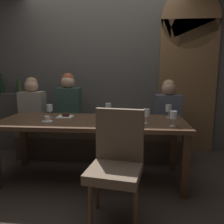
# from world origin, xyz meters

# --- Properties ---
(ground) EXTENTS (9.00, 9.00, 0.00)m
(ground) POSITION_xyz_m (0.00, 0.00, 0.00)
(ground) COLOR #382D26
(back_wall_tiled) EXTENTS (6.00, 0.12, 3.00)m
(back_wall_tiled) POSITION_xyz_m (0.00, 1.22, 1.50)
(back_wall_tiled) COLOR #4C4944
(back_wall_tiled) RESTS_ON ground
(arched_door) EXTENTS (0.90, 0.05, 2.55)m
(arched_door) POSITION_xyz_m (1.35, 1.15, 1.36)
(arched_door) COLOR brown
(arched_door) RESTS_ON ground
(back_counter) EXTENTS (1.10, 0.28, 0.95)m
(back_counter) POSITION_xyz_m (-1.55, 1.04, 0.47)
(back_counter) COLOR #413E3A
(back_counter) RESTS_ON ground
(dining_table) EXTENTS (2.20, 0.84, 0.74)m
(dining_table) POSITION_xyz_m (0.00, 0.00, 0.65)
(dining_table) COLOR #412B1C
(dining_table) RESTS_ON ground
(banquette_bench) EXTENTS (2.50, 0.44, 0.45)m
(banquette_bench) POSITION_xyz_m (0.00, 0.70, 0.23)
(banquette_bench) COLOR #40352A
(banquette_bench) RESTS_ON ground
(chair_near_side) EXTENTS (0.51, 0.51, 0.98)m
(chair_near_side) POSITION_xyz_m (0.35, -0.72, 0.56)
(chair_near_side) COLOR #4C3321
(chair_near_side) RESTS_ON ground
(diner_redhead) EXTENTS (0.36, 0.24, 0.78)m
(diner_redhead) POSITION_xyz_m (-1.04, 0.72, 0.82)
(diner_redhead) COLOR #9E9384
(diner_redhead) RESTS_ON banquette_bench
(diner_bearded) EXTENTS (0.36, 0.24, 0.84)m
(diner_bearded) POSITION_xyz_m (-0.48, 0.72, 0.85)
(diner_bearded) COLOR #2D473D
(diner_bearded) RESTS_ON banquette_bench
(diner_far_end) EXTENTS (0.36, 0.24, 0.75)m
(diner_far_end) POSITION_xyz_m (0.99, 0.69, 0.80)
(diner_far_end) COLOR #4C515B
(diner_far_end) RESTS_ON banquette_bench
(wine_bottle_dark_red) EXTENTS (0.08, 0.08, 0.33)m
(wine_bottle_dark_red) POSITION_xyz_m (-1.71, 1.06, 1.07)
(wine_bottle_dark_red) COLOR black
(wine_bottle_dark_red) RESTS_ON back_counter
(wine_bottle_pale_label) EXTENTS (0.08, 0.08, 0.33)m
(wine_bottle_pale_label) POSITION_xyz_m (-1.40, 1.05, 1.07)
(wine_bottle_pale_label) COLOR #384728
(wine_bottle_pale_label) RESTS_ON back_counter
(wine_glass_end_right) EXTENTS (0.08, 0.08, 0.16)m
(wine_glass_end_right) POSITION_xyz_m (-0.55, 0.11, 0.85)
(wine_glass_end_right) COLOR silver
(wine_glass_end_right) RESTS_ON dining_table
(wine_glass_near_left) EXTENTS (0.08, 0.08, 0.16)m
(wine_glass_near_left) POSITION_xyz_m (0.64, -0.12, 0.86)
(wine_glass_near_left) COLOR silver
(wine_glass_near_left) RESTS_ON dining_table
(wine_glass_far_left) EXTENTS (0.08, 0.08, 0.16)m
(wine_glass_far_left) POSITION_xyz_m (0.93, 0.22, 0.85)
(wine_glass_far_left) COLOR silver
(wine_glass_far_left) RESTS_ON dining_table
(wine_glass_center_front) EXTENTS (0.08, 0.08, 0.16)m
(wine_glass_center_front) POSITION_xyz_m (0.17, 0.29, 0.86)
(wine_glass_center_front) COLOR silver
(wine_glass_center_front) RESTS_ON dining_table
(wine_glass_center_back) EXTENTS (0.08, 0.08, 0.16)m
(wine_glass_center_back) POSITION_xyz_m (0.91, -0.23, 0.85)
(wine_glass_center_back) COLOR silver
(wine_glass_center_back) RESTS_ON dining_table
(espresso_cup) EXTENTS (0.12, 0.12, 0.06)m
(espresso_cup) POSITION_xyz_m (-0.50, -0.13, 0.77)
(espresso_cup) COLOR white
(espresso_cup) RESTS_ON dining_table
(dessert_plate) EXTENTS (0.19, 0.19, 0.05)m
(dessert_plate) POSITION_xyz_m (-0.36, 0.14, 0.75)
(dessert_plate) COLOR white
(dessert_plate) RESTS_ON dining_table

